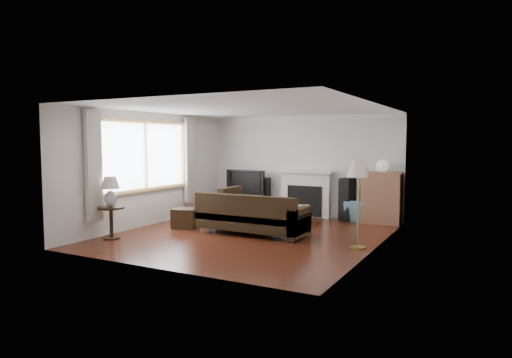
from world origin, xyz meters
The scene contains 17 objects.
room centered at (0.00, 0.00, 1.25)m, with size 5.10×5.60×2.54m.
window centered at (-2.45, -0.20, 1.55)m, with size 0.12×2.74×1.54m, color olive.
curtain_near centered at (-2.40, -1.72, 1.40)m, with size 0.10×0.35×2.10m, color beige.
curtain_far centered at (-2.40, 1.32, 1.40)m, with size 0.10×0.35×2.10m, color beige.
fireplace centered at (0.15, 2.64, 0.57)m, with size 1.40×0.26×1.15m, color white.
tv_stand centered at (-1.41, 2.50, 0.25)m, with size 0.98×0.44×0.49m, color black.
television centered at (-1.41, 2.50, 0.81)m, with size 1.10×0.14×0.63m, color black.
speaker_left centered at (-0.95, 2.54, 0.46)m, with size 0.26×0.31×0.93m, color black.
speaker_right centered at (1.24, 2.52, 0.50)m, with size 0.28×0.34×1.01m, color black.
bookshelf centered at (2.04, 2.52, 0.59)m, with size 0.85×0.41×1.17m, color #8F5D42.
globe_lamp centered at (2.04, 2.52, 1.31)m, with size 0.28×0.28×0.28m, color white.
sectional_sofa centered at (0.02, 0.10, 0.39)m, with size 2.39×1.75×0.77m, color black.
coffee_table centered at (0.13, 1.47, 0.21)m, with size 1.06×0.58×0.41m, color #A6774F.
footstool centered at (-1.59, 0.03, 0.21)m, with size 0.50×0.50×0.42m, color black.
floor_lamp centered at (2.22, -0.11, 0.77)m, with size 0.40×0.40×1.54m, color #A28638.
side_table centered at (-2.15, -1.55, 0.31)m, with size 0.50×0.50×0.62m, color black.
table_lamp centered at (-2.15, -1.55, 0.90)m, with size 0.35×0.35×0.57m, color silver.
Camera 1 is at (4.34, -7.85, 1.86)m, focal length 32.00 mm.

